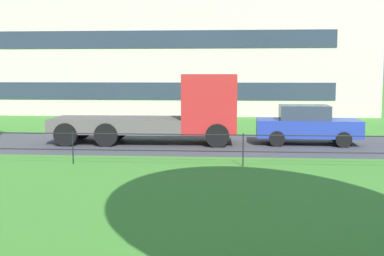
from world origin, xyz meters
TOP-DOWN VIEW (x-y plane):
  - street_strip at (0.00, 19.61)m, footprint 80.00×6.06m
  - park_fence at (-0.00, 14.99)m, footprint 36.58×0.04m
  - flatbed_truck_left at (-0.09, 19.84)m, footprint 7.36×2.60m
  - car_blue_far_left at (5.22, 19.96)m, footprint 4.05×1.91m
  - apartment_building_background at (-6.22, 39.66)m, footprint 35.91×15.45m

SIDE VIEW (x-z plane):
  - street_strip at x=0.00m, z-range 0.00..0.01m
  - park_fence at x=0.00m, z-range 0.18..1.18m
  - car_blue_far_left at x=5.22m, z-range 0.01..1.55m
  - flatbed_truck_left at x=-0.09m, z-range -0.16..2.59m
  - apartment_building_background at x=-6.22m, z-range 0.00..13.52m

